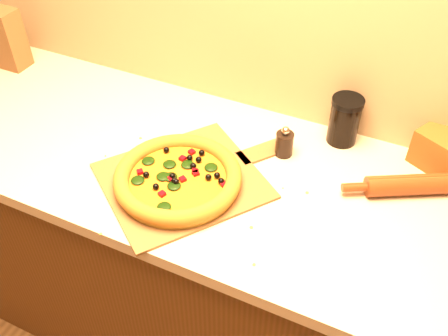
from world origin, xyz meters
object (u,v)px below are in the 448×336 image
at_px(pizza, 178,178).
at_px(pepper_grinder, 284,143).
at_px(rolling_pin, 419,185).
at_px(dark_jar, 345,120).
at_px(pizza_peel, 188,179).

xyz_separation_m(pizza, pepper_grinder, (0.21, 0.25, 0.01)).
distance_m(pizza, rolling_pin, 0.64).
relative_size(pizza, dark_jar, 2.32).
xyz_separation_m(pizza, rolling_pin, (0.59, 0.25, -0.00)).
distance_m(rolling_pin, dark_jar, 0.28).
bearing_deg(rolling_pin, pizza, -156.62).
relative_size(pizza, pepper_grinder, 3.54).
height_order(pizza_peel, rolling_pin, rolling_pin).
xyz_separation_m(pepper_grinder, dark_jar, (0.13, 0.13, 0.04)).
bearing_deg(dark_jar, pepper_grinder, -135.11).
xyz_separation_m(pizza, dark_jar, (0.34, 0.38, 0.04)).
bearing_deg(dark_jar, rolling_pin, -28.09).
distance_m(pizza_peel, rolling_pin, 0.62).
relative_size(pizza_peel, pizza, 1.66).
height_order(pepper_grinder, dark_jar, dark_jar).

